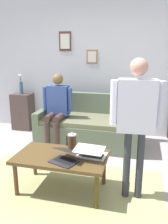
% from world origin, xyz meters
% --- Properties ---
extents(ground_plane, '(7.68, 7.68, 0.00)m').
position_xyz_m(ground_plane, '(0.00, 0.00, 0.00)').
color(ground_plane, '#AAA1A0').
extents(area_rug, '(2.45, 1.66, 0.01)m').
position_xyz_m(area_rug, '(0.14, 0.16, 0.00)').
color(area_rug, tan).
rests_on(area_rug, ground_plane).
extents(back_wall, '(7.04, 0.11, 2.70)m').
position_xyz_m(back_wall, '(-0.00, -2.20, 1.35)').
color(back_wall, silver).
rests_on(back_wall, ground_plane).
extents(couch, '(1.81, 0.91, 0.88)m').
position_xyz_m(couch, '(0.16, -1.50, 0.31)').
color(couch, '#596650').
rests_on(couch, ground_plane).
extents(coffee_table, '(1.09, 0.62, 0.45)m').
position_xyz_m(coffee_table, '(0.14, 0.06, 0.40)').
color(coffee_table, brown).
rests_on(coffee_table, ground_plane).
extents(laptop_left, '(0.37, 0.36, 0.15)m').
position_xyz_m(laptop_left, '(0.05, 0.18, 0.50)').
color(laptop_left, '#28282D').
rests_on(laptop_left, coffee_table).
extents(laptop_center, '(0.36, 0.36, 0.14)m').
position_xyz_m(laptop_center, '(-0.20, 0.00, 0.50)').
color(laptop_center, silver).
rests_on(laptop_center, coffee_table).
extents(french_press, '(0.13, 0.11, 0.23)m').
position_xyz_m(french_press, '(0.07, -0.16, 0.55)').
color(french_press, '#4C3323').
rests_on(french_press, coffee_table).
extents(side_shelf, '(0.42, 0.32, 0.78)m').
position_xyz_m(side_shelf, '(1.74, -1.92, 0.39)').
color(side_shelf, '#4B3A35').
rests_on(side_shelf, ground_plane).
extents(flower_vase, '(0.09, 0.08, 0.42)m').
position_xyz_m(flower_vase, '(1.74, -1.92, 0.96)').
color(flower_vase, '#385B78').
rests_on(flower_vase, side_shelf).
extents(person_standing, '(0.57, 0.21, 1.59)m').
position_xyz_m(person_standing, '(-0.69, -0.01, 1.02)').
color(person_standing, '#32353D').
rests_on(person_standing, ground_plane).
extents(person_seated, '(0.55, 0.51, 1.28)m').
position_xyz_m(person_seated, '(0.70, -1.27, 0.73)').
color(person_seated, '#44322E').
rests_on(person_seated, ground_plane).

